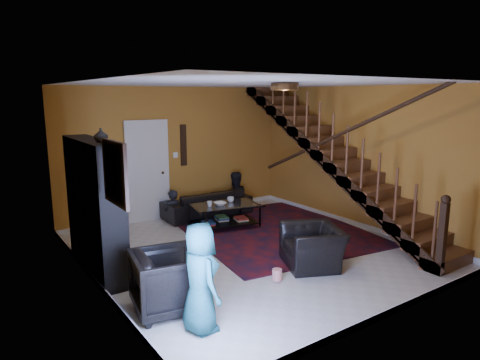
% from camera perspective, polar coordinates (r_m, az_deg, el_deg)
% --- Properties ---
extents(floor, '(5.50, 5.50, 0.00)m').
position_cam_1_polar(floor, '(7.43, 1.48, -9.39)').
color(floor, beige).
rests_on(floor, ground).
extents(room, '(5.50, 5.50, 5.50)m').
position_cam_1_polar(room, '(7.91, -12.25, -7.97)').
color(room, '#A96B25').
rests_on(room, ground).
extents(staircase, '(0.95, 5.02, 3.18)m').
position_cam_1_polar(staircase, '(8.47, 13.24, 2.66)').
color(staircase, brown).
rests_on(staircase, floor).
extents(bookshelf, '(0.35, 1.80, 2.00)m').
position_cam_1_polar(bookshelf, '(6.66, -18.72, -3.75)').
color(bookshelf, black).
rests_on(bookshelf, floor).
extents(door, '(0.82, 0.05, 2.05)m').
position_cam_1_polar(door, '(9.15, -12.19, 0.95)').
color(door, silver).
rests_on(door, floor).
extents(framed_picture, '(0.04, 0.74, 0.74)m').
position_cam_1_polar(framed_picture, '(5.04, -16.33, 0.88)').
color(framed_picture, '#99321B').
rests_on(framed_picture, room).
extents(wall_hanging, '(0.14, 0.03, 0.90)m').
position_cam_1_polar(wall_hanging, '(9.43, -7.55, 4.63)').
color(wall_hanging, black).
rests_on(wall_hanging, room).
extents(ceiling_fixture, '(0.40, 0.40, 0.10)m').
position_cam_1_polar(ceiling_fixture, '(6.33, 5.97, 12.29)').
color(ceiling_fixture, '#3F2814').
rests_on(ceiling_fixture, room).
extents(rug, '(3.63, 4.02, 0.02)m').
position_cam_1_polar(rug, '(8.49, 4.47, -6.70)').
color(rug, '#4E0D11').
rests_on(rug, floor).
extents(sofa, '(1.95, 0.78, 0.57)m').
position_cam_1_polar(sofa, '(9.44, -4.40, -3.12)').
color(sofa, black).
rests_on(sofa, floor).
extents(armchair_left, '(0.96, 0.95, 0.76)m').
position_cam_1_polar(armchair_left, '(5.45, -9.52, -13.16)').
color(armchair_left, black).
rests_on(armchair_left, floor).
extents(armchair_right, '(1.15, 1.21, 0.62)m').
position_cam_1_polar(armchair_right, '(6.82, 9.64, -8.73)').
color(armchair_right, black).
rests_on(armchair_right, floor).
extents(person_adult_a, '(0.42, 0.29, 1.13)m').
position_cam_1_polar(person_adult_a, '(9.16, -8.99, -4.76)').
color(person_adult_a, black).
rests_on(person_adult_a, sofa).
extents(person_adult_b, '(0.69, 0.56, 1.35)m').
position_cam_1_polar(person_adult_b, '(9.89, -0.72, -2.77)').
color(person_adult_b, black).
rests_on(person_adult_b, sofa).
extents(person_child, '(0.42, 0.63, 1.26)m').
position_cam_1_polar(person_child, '(4.88, -5.35, -12.82)').
color(person_child, '#1B5868').
rests_on(person_child, armchair_left).
extents(coffee_table, '(1.43, 1.01, 0.49)m').
position_cam_1_polar(coffee_table, '(8.54, -2.07, -4.60)').
color(coffee_table, black).
rests_on(coffee_table, floor).
extents(cup_a, '(0.17, 0.17, 0.11)m').
position_cam_1_polar(cup_a, '(8.66, -1.27, -2.61)').
color(cup_a, '#999999').
rests_on(cup_a, coffee_table).
extents(cup_b, '(0.13, 0.13, 0.10)m').
position_cam_1_polar(cup_b, '(8.35, -4.07, -3.18)').
color(cup_b, '#999999').
rests_on(cup_b, coffee_table).
extents(bowl, '(0.25, 0.25, 0.06)m').
position_cam_1_polar(bowl, '(8.43, -2.68, -3.17)').
color(bowl, '#999999').
rests_on(bowl, coffee_table).
extents(vase, '(0.18, 0.18, 0.19)m').
position_cam_1_polar(vase, '(5.99, -18.06, 5.69)').
color(vase, '#999999').
rests_on(vase, bookshelf).
extents(popcorn_bucket, '(0.16, 0.16, 0.16)m').
position_cam_1_polar(popcorn_bucket, '(6.27, 4.97, -12.46)').
color(popcorn_bucket, red).
rests_on(popcorn_bucket, rug).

